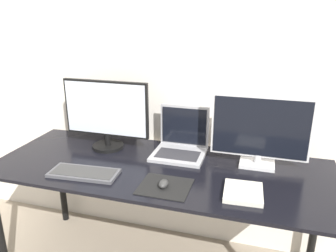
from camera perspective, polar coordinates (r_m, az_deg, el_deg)
wall_back at (r=2.04m, az=2.31°, el=11.83°), size 7.00×0.05×2.50m
desk at (r=1.83m, az=-1.28°, el=-9.31°), size 1.85×0.72×0.71m
monitor_left at (r=2.00m, az=-10.73°, el=2.16°), size 0.53×0.19×0.42m
monitor_right at (r=1.80m, az=15.76°, el=-0.80°), size 0.51×0.13×0.39m
laptop at (r=1.94m, az=2.28°, el=-2.88°), size 0.30×0.27×0.27m
keyboard at (r=1.77m, az=-14.43°, el=-7.91°), size 0.37×0.18×0.02m
mousepad at (r=1.60m, az=-0.54°, el=-10.49°), size 0.24×0.22×0.00m
mouse at (r=1.58m, az=-0.80°, el=-10.02°), size 0.04×0.07×0.03m
book at (r=1.58m, az=12.96°, el=-11.20°), size 0.19×0.20×0.02m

